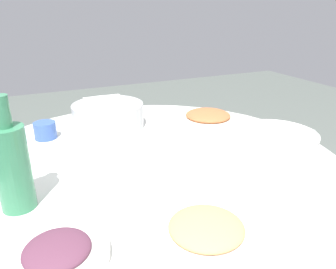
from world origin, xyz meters
TOP-DOWN VIEW (x-y plane):
  - round_dining_table at (0.00, 0.00)m, footprint 1.20×1.20m
  - rice_bowl at (0.04, -0.35)m, footprint 0.27×0.27m
  - soup_bowl at (-0.39, 0.12)m, footprint 0.28×0.26m
  - dish_shrimp at (0.03, 0.38)m, footprint 0.23×0.23m
  - dish_stirfry at (-0.35, -0.24)m, footprint 0.23×0.23m
  - dish_eggplant at (0.32, 0.33)m, footprint 0.19×0.19m
  - green_bottle at (0.38, 0.10)m, footprint 0.08×0.08m
  - tea_cup_near at (0.28, -0.33)m, footprint 0.08×0.08m

SIDE VIEW (x-z plane):
  - round_dining_table at x=0.00m, z-range 0.28..1.00m
  - dish_shrimp at x=0.03m, z-range 0.72..0.76m
  - dish_eggplant at x=0.32m, z-range 0.72..0.76m
  - dish_stirfry at x=-0.35m, z-range 0.72..0.76m
  - tea_cup_near at x=0.28m, z-range 0.72..0.78m
  - soup_bowl at x=-0.39m, z-range 0.72..0.79m
  - rice_bowl at x=0.04m, z-range 0.72..0.82m
  - green_bottle at x=0.38m, z-range 0.70..0.97m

